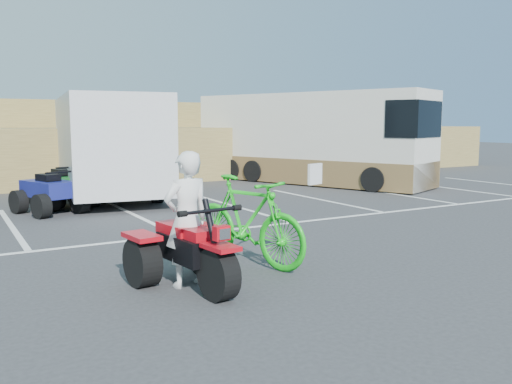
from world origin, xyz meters
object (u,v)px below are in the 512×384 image
cargo_trailer (108,144)px  rv_motorhome (310,145)px  green_dirt_bike (246,220)px  quad_atv_green (64,207)px  red_trike_atv (194,288)px  rider (187,219)px  quad_atv_blue (50,213)px

cargo_trailer → rv_motorhome: bearing=10.2°
green_dirt_bike → quad_atv_green: size_ratio=1.35×
rv_motorhome → quad_atv_green: (-8.97, -1.53, -1.38)m
red_trike_atv → cargo_trailer: size_ratio=0.27×
rider → quad_atv_green: 8.10m
cargo_trailer → rv_motorhome: size_ratio=0.72×
green_dirt_bike → rv_motorhome: bearing=31.1°
green_dirt_bike → quad_atv_blue: (-1.83, 6.54, -0.69)m
rider → quad_atv_green: rider is taller
quad_atv_green → rider: bearing=-99.9°
red_trike_atv → cargo_trailer: cargo_trailer is taller
green_dirt_bike → quad_atv_blue: bearing=87.2°
red_trike_atv → rider: rider is taller
rider → cargo_trailer: size_ratio=0.28×
cargo_trailer → quad_atv_blue: 3.27m
rider → green_dirt_bike: size_ratio=0.79×
green_dirt_bike → cargo_trailer: cargo_trailer is taller
green_dirt_bike → rv_motorhome: size_ratio=0.25×
rider → cargo_trailer: 9.31m
rider → cargo_trailer: cargo_trailer is taller
rider → rv_motorhome: rv_motorhome is taller
red_trike_atv → quad_atv_green: size_ratio=1.04×
red_trike_atv → quad_atv_green: bearing=84.0°
rider → quad_atv_blue: rider is taller
red_trike_atv → cargo_trailer: bearing=74.7°
cargo_trailer → quad_atv_green: (-1.52, -1.13, -1.58)m
red_trike_atv → quad_atv_blue: bearing=88.0°
cargo_trailer → quad_atv_blue: size_ratio=3.96×
cargo_trailer → quad_atv_green: bearing=-136.2°
green_dirt_bike → cargo_trailer: size_ratio=0.35×
green_dirt_bike → cargo_trailer: (0.18, 8.57, 0.89)m
red_trike_atv → green_dirt_bike: green_dirt_bike is taller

